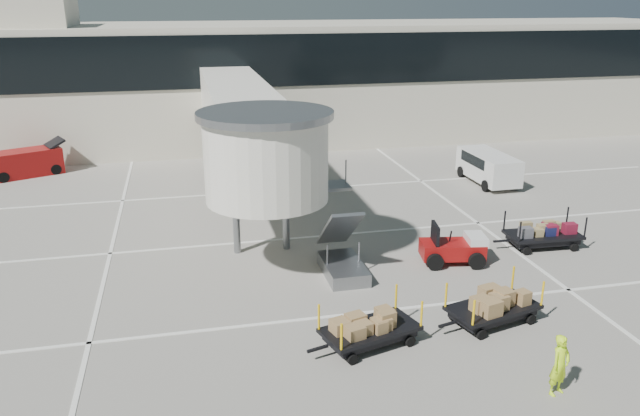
# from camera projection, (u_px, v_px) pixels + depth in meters

# --- Properties ---
(ground) EXTENTS (140.00, 140.00, 0.00)m
(ground) POSITION_uv_depth(u_px,v_px,m) (430.00, 339.00, 18.75)
(ground) COLOR #A09B8F
(ground) RESTS_ON ground
(lane_markings) EXTENTS (40.00, 30.00, 0.02)m
(lane_markings) POSITION_uv_depth(u_px,v_px,m) (334.00, 232.00, 27.23)
(lane_markings) COLOR white
(lane_markings) RESTS_ON ground
(terminal) EXTENTS (64.00, 12.11, 15.20)m
(terminal) POSITION_uv_depth(u_px,v_px,m) (270.00, 79.00, 45.01)
(terminal) COLOR beige
(terminal) RESTS_ON ground
(jet_bridge) EXTENTS (5.70, 20.40, 6.03)m
(jet_bridge) POSITION_uv_depth(u_px,v_px,m) (247.00, 126.00, 27.87)
(jet_bridge) COLOR white
(jet_bridge) RESTS_ON ground
(baggage_tug) EXTENTS (2.60, 1.90, 1.59)m
(baggage_tug) POSITION_uv_depth(u_px,v_px,m) (454.00, 249.00, 23.97)
(baggage_tug) COLOR maroon
(baggage_tug) RESTS_ON ground
(suitcase_cart) EXTENTS (3.67, 1.59, 1.43)m
(suitcase_cart) POSITION_uv_depth(u_px,v_px,m) (540.00, 235.00, 25.48)
(suitcase_cart) COLOR black
(suitcase_cart) RESTS_ON ground
(box_cart_near) EXTENTS (3.61, 2.10, 1.39)m
(box_cart_near) POSITION_uv_depth(u_px,v_px,m) (492.00, 306.00, 19.60)
(box_cart_near) COLOR black
(box_cart_near) RESTS_ON ground
(box_cart_far) EXTENTS (3.58, 2.15, 1.37)m
(box_cart_far) POSITION_uv_depth(u_px,v_px,m) (373.00, 328.00, 18.28)
(box_cart_far) COLOR black
(box_cart_far) RESTS_ON ground
(ground_worker) EXTENTS (0.71, 0.60, 1.68)m
(ground_worker) POSITION_uv_depth(u_px,v_px,m) (560.00, 365.00, 15.92)
(ground_worker) COLOR #BFF219
(ground_worker) RESTS_ON ground
(minivan) EXTENTS (2.00, 4.41, 1.65)m
(minivan) POSITION_uv_depth(u_px,v_px,m) (487.00, 165.00, 34.29)
(minivan) COLOR silver
(minivan) RESTS_ON ground
(belt_loader) EXTENTS (4.32, 3.04, 1.96)m
(belt_loader) POSITION_uv_depth(u_px,v_px,m) (27.00, 163.00, 35.67)
(belt_loader) COLOR maroon
(belt_loader) RESTS_ON ground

